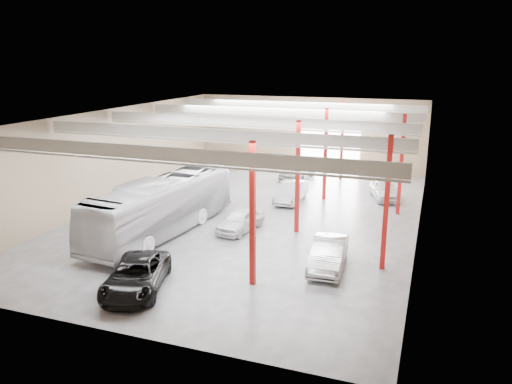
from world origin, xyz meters
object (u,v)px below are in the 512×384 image
Objects in this scene: coach_bus at (162,206)px; car_right_far at (384,190)px; car_row_b at (291,192)px; car_right_near at (328,254)px; black_sedan at (136,276)px; car_row_c at (298,170)px; car_row_a at (241,220)px.

coach_bus reaches higher than car_right_far.
car_right_near is (5.24, -11.32, 0.01)m from car_row_b.
black_sedan is 1.13× the size of car_right_near.
coach_bus is 8.07m from black_sedan.
car_right_far is (9.28, 20.12, -0.02)m from black_sedan.
car_row_b is at bearing 110.82° from car_right_near.
car_right_near is at bearing -4.01° from coach_bus.
car_right_near is 14.55m from car_right_far.
black_sedan is at bearing -148.68° from car_right_near.
car_row_c is 1.13× the size of car_right_near.
car_row_c is at bearing 133.14° from car_right_far.
car_row_c is (4.11, 16.91, -0.98)m from coach_bus.
car_row_a is at bearing -83.99° from car_row_c.
coach_bus reaches higher than black_sedan.
car_right_near reaches higher than car_row_b.
car_row_a is 7.47m from car_right_near.
car_right_far reaches higher than car_row_a.
car_right_near is 1.12× the size of car_right_far.
coach_bus is 2.37× the size of black_sedan.
car_row_b is at bearing -173.33° from car_right_far.
car_right_near is at bearing -21.08° from car_row_a.
coach_bus is 4.97m from car_row_a.
car_row_b is 7.30m from car_right_far.
car_row_a is 0.87× the size of car_right_near.
coach_bus is 2.98× the size of car_right_far.
car_right_near is at bearing -65.02° from car_row_b.
car_right_near is (6.73, -18.74, 0.01)m from car_row_c.
car_row_c reaches higher than car_right_far.
car_row_c is at bearing 69.34° from black_sedan.
car_row_b is at bearing 65.01° from coach_bus.
car_row_b is 12.48m from car_right_near.
coach_bus is 2.37× the size of car_row_c.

